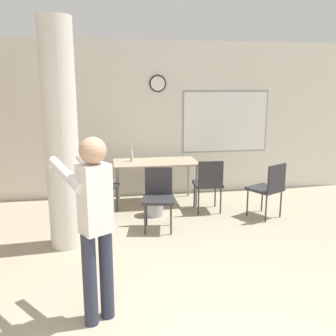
# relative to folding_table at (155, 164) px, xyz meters

# --- Properties ---
(wall_back) EXTENTS (8.00, 0.15, 2.80)m
(wall_back) POSITION_rel_folding_table_xyz_m (-0.08, 0.62, 0.71)
(wall_back) COLOR silver
(wall_back) RESTS_ON ground_plane
(support_pillar) EXTENTS (0.41, 0.41, 2.80)m
(support_pillar) POSITION_rel_folding_table_xyz_m (-1.37, -1.56, 0.71)
(support_pillar) COLOR silver
(support_pillar) RESTS_ON ground_plane
(folding_table) EXTENTS (1.43, 0.74, 0.74)m
(folding_table) POSITION_rel_folding_table_xyz_m (0.00, 0.00, 0.00)
(folding_table) COLOR tan
(folding_table) RESTS_ON ground_plane
(bottle_on_table) EXTENTS (0.06, 0.06, 0.27)m
(bottle_on_table) POSITION_rel_folding_table_xyz_m (-0.40, 0.08, 0.16)
(bottle_on_table) COLOR silver
(bottle_on_table) RESTS_ON folding_table
(waste_bin) EXTENTS (0.30, 0.30, 0.37)m
(waste_bin) POSITION_rel_folding_table_xyz_m (-0.11, -0.63, -0.51)
(waste_bin) COLOR #B2B2B7
(waste_bin) RESTS_ON ground_plane
(chair_table_left) EXTENTS (0.57, 0.57, 0.87)m
(chair_table_left) POSITION_rel_folding_table_xyz_m (-0.94, -0.52, -0.18)
(chair_table_left) COLOR #2D2D33
(chair_table_left) RESTS_ON ground_plane
(chair_table_right) EXTENTS (0.46, 0.46, 0.87)m
(chair_table_right) POSITION_rel_folding_table_xyz_m (0.78, -0.62, -0.18)
(chair_table_right) COLOR #2D2D33
(chair_table_right) RESTS_ON ground_plane
(chair_mid_room) EXTENTS (0.59, 0.59, 0.87)m
(chair_mid_room) POSITION_rel_folding_table_xyz_m (1.61, -1.04, -0.18)
(chair_mid_room) COLOR #2D2D33
(chair_mid_room) RESTS_ON ground_plane
(chair_table_front) EXTENTS (0.51, 0.51, 0.87)m
(chair_table_front) POSITION_rel_folding_table_xyz_m (-0.12, -1.17, -0.18)
(chair_table_front) COLOR #2D2D33
(chair_table_front) RESTS_ON ground_plane
(person_playing_front) EXTENTS (0.57, 0.65, 1.63)m
(person_playing_front) POSITION_rel_folding_table_xyz_m (-0.95, -3.22, 0.27)
(person_playing_front) COLOR #2D3347
(person_playing_front) RESTS_ON ground_plane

